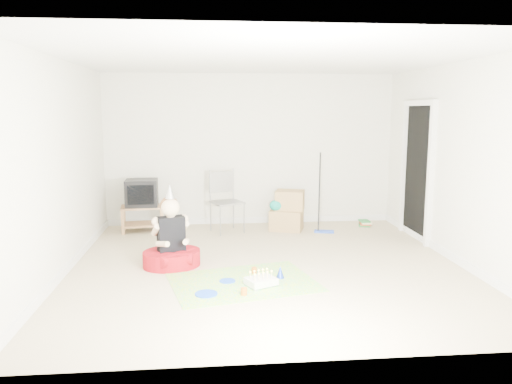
{
  "coord_description": "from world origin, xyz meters",
  "views": [
    {
      "loc": [
        -0.72,
        -6.15,
        1.98
      ],
      "look_at": [
        -0.1,
        0.4,
        0.9
      ],
      "focal_mm": 35.0,
      "sensor_mm": 36.0,
      "label": 1
    }
  ],
  "objects": [
    {
      "name": "book_pile",
      "position": [
        1.96,
        2.06,
        0.05
      ],
      "size": [
        0.24,
        0.28,
        0.11
      ],
      "color": "#267433",
      "rests_on": "ground"
    },
    {
      "name": "party_mat",
      "position": [
        -0.35,
        -0.6,
        0.0
      ],
      "size": [
        1.86,
        1.53,
        0.01
      ],
      "primitive_type": "cube",
      "rotation": [
        0.0,
        0.0,
        0.24
      ],
      "color": "#E43096",
      "rests_on": "ground"
    },
    {
      "name": "seated_woman",
      "position": [
        -1.22,
        0.11,
        0.23
      ],
      "size": [
        0.93,
        0.93,
        1.06
      ],
      "color": "#A30F18",
      "rests_on": "ground"
    },
    {
      "name": "blue_party_hat",
      "position": [
        0.1,
        -0.5,
        0.08
      ],
      "size": [
        0.12,
        0.12,
        0.14
      ],
      "primitive_type": "cone",
      "rotation": [
        0.0,
        0.0,
        0.26
      ],
      "color": "#1B3CBE",
      "rests_on": "party_mat"
    },
    {
      "name": "cardboard_boxes",
      "position": [
        0.57,
        1.9,
        0.32
      ],
      "size": [
        0.64,
        0.55,
        0.67
      ],
      "color": "#AA8552",
      "rests_on": "ground"
    },
    {
      "name": "ground",
      "position": [
        0.0,
        0.0,
        0.0
      ],
      "size": [
        5.0,
        5.0,
        0.0
      ],
      "primitive_type": "plane",
      "color": "#C0AE8A",
      "rests_on": "ground"
    },
    {
      "name": "tv_stand",
      "position": [
        -1.83,
        2.04,
        0.25
      ],
      "size": [
        0.72,
        0.5,
        0.42
      ],
      "color": "#A7764B",
      "rests_on": "ground"
    },
    {
      "name": "birthday_cake",
      "position": [
        -0.15,
        -0.73,
        0.04
      ],
      "size": [
        0.4,
        0.37,
        0.15
      ],
      "color": "white",
      "rests_on": "party_mat"
    },
    {
      "name": "crt_tv",
      "position": [
        -1.83,
        2.04,
        0.64
      ],
      "size": [
        0.53,
        0.45,
        0.44
      ],
      "primitive_type": "cube",
      "rotation": [
        0.0,
        0.0,
        0.04
      ],
      "color": "black",
      "rests_on": "tv_stand"
    },
    {
      "name": "folding_chair",
      "position": [
        -0.44,
        1.86,
        0.5
      ],
      "size": [
        0.6,
        0.58,
        1.02
      ],
      "color": "gray",
      "rests_on": "ground"
    },
    {
      "name": "doorway_recess",
      "position": [
        2.48,
        1.2,
        1.02
      ],
      "size": [
        0.02,
        0.9,
        2.05
      ],
      "primitive_type": "cube",
      "color": "black",
      "rests_on": "ground"
    },
    {
      "name": "blue_plate_far",
      "position": [
        -0.77,
        -0.96,
        0.01
      ],
      "size": [
        0.34,
        0.34,
        0.01
      ],
      "primitive_type": "cylinder",
      "rotation": [
        0.0,
        0.0,
        0.53
      ],
      "color": "blue",
      "rests_on": "party_mat"
    },
    {
      "name": "orange_cup_near",
      "position": [
        -0.19,
        -0.3,
        0.04
      ],
      "size": [
        0.08,
        0.08,
        0.07
      ],
      "primitive_type": "cylinder",
      "rotation": [
        0.0,
        0.0,
        0.34
      ],
      "color": "#CE6416",
      "rests_on": "party_mat"
    },
    {
      "name": "floor_mop",
      "position": [
        1.14,
        1.66,
        0.26
      ],
      "size": [
        0.34,
        0.42,
        1.28
      ],
      "color": "blue",
      "rests_on": "ground"
    },
    {
      "name": "blue_plate_near",
      "position": [
        -0.53,
        -0.57,
        0.01
      ],
      "size": [
        0.24,
        0.24,
        0.01
      ],
      "primitive_type": "cylinder",
      "rotation": [
        0.0,
        0.0,
        0.32
      ],
      "color": "blue",
      "rests_on": "party_mat"
    },
    {
      "name": "orange_cup_far",
      "position": [
        -0.37,
        -1.02,
        0.05
      ],
      "size": [
        0.1,
        0.1,
        0.08
      ],
      "primitive_type": "cylinder",
      "rotation": [
        0.0,
        0.0,
        0.53
      ],
      "color": "#CE6416",
      "rests_on": "party_mat"
    }
  ]
}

